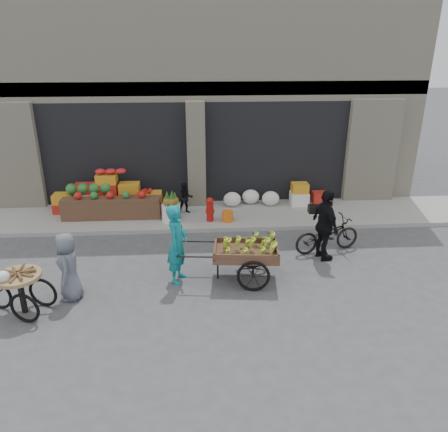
{
  "coord_description": "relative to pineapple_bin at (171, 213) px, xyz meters",
  "views": [
    {
      "loc": [
        0.02,
        -7.95,
        4.94
      ],
      "look_at": [
        0.62,
        1.48,
        1.1
      ],
      "focal_mm": 35.0,
      "sensor_mm": 36.0,
      "label": 1
    }
  ],
  "objects": [
    {
      "name": "bicycle",
      "position": [
        3.94,
        -1.9,
        0.08
      ],
      "size": [
        1.81,
        0.99,
        0.9
      ],
      "primitive_type": "imported",
      "rotation": [
        0.0,
        0.0,
        1.81
      ],
      "color": "black",
      "rests_on": "ground"
    },
    {
      "name": "seated_person",
      "position": [
        0.4,
        0.6,
        0.21
      ],
      "size": [
        0.51,
        0.43,
        0.93
      ],
      "primitive_type": "imported",
      "rotation": [
        0.0,
        0.0,
        0.17
      ],
      "color": "black",
      "rests_on": "sidewalk"
    },
    {
      "name": "building",
      "position": [
        0.75,
        4.43,
        3.0
      ],
      "size": [
        14.0,
        6.45,
        7.0
      ],
      "color": "beige",
      "rests_on": "ground"
    },
    {
      "name": "tricycle_cart",
      "position": [
        -2.66,
        -4.14,
        0.2
      ],
      "size": [
        1.46,
        1.05,
        0.95
      ],
      "rotation": [
        0.0,
        0.0,
        -0.3
      ],
      "color": "#9E7F51",
      "rests_on": "ground"
    },
    {
      "name": "pineapple_bin",
      "position": [
        0.0,
        0.0,
        0.0
      ],
      "size": [
        0.52,
        0.52,
        0.5
      ],
      "primitive_type": "cylinder",
      "color": "silver",
      "rests_on": "sidewalk"
    },
    {
      "name": "fruit_display",
      "position": [
        -1.73,
        0.78,
        0.3
      ],
      "size": [
        3.1,
        1.12,
        1.24
      ],
      "color": "#AC2317",
      "rests_on": "sidewalk"
    },
    {
      "name": "orange_bucket",
      "position": [
        1.6,
        -0.1,
        -0.1
      ],
      "size": [
        0.32,
        0.32,
        0.3
      ],
      "primitive_type": "cylinder",
      "color": "orange",
      "rests_on": "sidewalk"
    },
    {
      "name": "vendor_woman",
      "position": [
        0.3,
        -3.1,
        0.51
      ],
      "size": [
        0.58,
        0.73,
        1.76
      ],
      "primitive_type": "imported",
      "rotation": [
        0.0,
        0.0,
        1.3
      ],
      "color": "#107680",
      "rests_on": "ground"
    },
    {
      "name": "fire_hydrant",
      "position": [
        1.1,
        -0.05,
        0.13
      ],
      "size": [
        0.22,
        0.22,
        0.71
      ],
      "color": "#A5140F",
      "rests_on": "sidewalk"
    },
    {
      "name": "vendor_grey",
      "position": [
        -1.86,
        -3.66,
        0.35
      ],
      "size": [
        0.52,
        0.74,
        1.43
      ],
      "primitive_type": "imported",
      "rotation": [
        0.0,
        0.0,
        -1.48
      ],
      "color": "slate",
      "rests_on": "ground"
    },
    {
      "name": "cyclist",
      "position": [
        3.74,
        -2.3,
        0.51
      ],
      "size": [
        0.66,
        1.1,
        1.76
      ],
      "primitive_type": "imported",
      "rotation": [
        0.0,
        0.0,
        1.81
      ],
      "color": "black",
      "rests_on": "ground"
    },
    {
      "name": "banana_cart",
      "position": [
        1.73,
        -3.14,
        0.35
      ],
      "size": [
        2.45,
        1.19,
        0.99
      ],
      "rotation": [
        0.0,
        0.0,
        -0.1
      ],
      "color": "brown",
      "rests_on": "ground"
    },
    {
      "name": "ground",
      "position": [
        0.75,
        -3.6,
        -0.37
      ],
      "size": [
        80.0,
        80.0,
        0.0
      ],
      "primitive_type": "plane",
      "color": "#424244",
      "rests_on": "ground"
    },
    {
      "name": "right_bay_goods",
      "position": [
        3.36,
        1.1,
        0.04
      ],
      "size": [
        3.35,
        0.6,
        0.7
      ],
      "color": "silver",
      "rests_on": "sidewalk"
    },
    {
      "name": "sidewalk",
      "position": [
        0.75,
        0.5,
        -0.31
      ],
      "size": [
        18.0,
        2.2,
        0.12
      ],
      "primitive_type": "cube",
      "color": "gray",
      "rests_on": "ground"
    }
  ]
}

